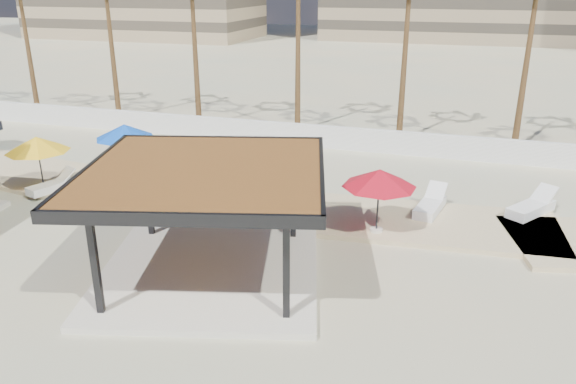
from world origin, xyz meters
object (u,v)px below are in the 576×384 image
at_px(pavilion_central, 207,212).
at_px(lounger_c, 430,206).
at_px(umbrella_c, 379,178).
at_px(lounger_a, 52,186).
at_px(lounger_b, 531,208).

relative_size(pavilion_central, lounger_c, 3.52).
distance_m(umbrella_c, lounger_a, 13.67).
bearing_deg(lounger_b, lounger_c, 139.29).
height_order(pavilion_central, umbrella_c, pavilion_central).
xyz_separation_m(pavilion_central, umbrella_c, (4.40, 4.25, 0.09)).
height_order(lounger_b, lounger_c, lounger_b).
distance_m(pavilion_central, umbrella_c, 6.12).
xyz_separation_m(umbrella_c, lounger_b, (5.30, 3.35, -1.75)).
distance_m(pavilion_central, lounger_c, 9.16).
height_order(lounger_a, lounger_c, lounger_c).
relative_size(lounger_a, lounger_c, 0.90).
bearing_deg(lounger_b, pavilion_central, 162.98).
bearing_deg(lounger_b, lounger_a, 134.81).
xyz_separation_m(pavilion_central, lounger_b, (9.69, 7.60, -1.66)).
bearing_deg(lounger_a, lounger_b, -61.15).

